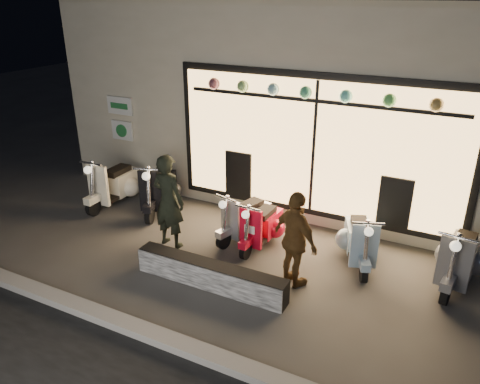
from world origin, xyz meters
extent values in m
plane|color=#383533|center=(0.00, 0.00, 0.00)|extent=(40.00, 40.00, 0.00)
cube|color=slate|center=(0.00, -2.00, 0.06)|extent=(40.00, 0.25, 0.12)
cube|color=beige|center=(0.00, 5.00, 2.00)|extent=(10.00, 6.00, 4.00)
cube|color=black|center=(0.80, 1.98, 1.55)|extent=(5.45, 0.06, 2.65)
cube|color=#FFBF6B|center=(0.80, 1.94, 1.55)|extent=(5.20, 0.04, 2.40)
cube|color=black|center=(0.80, 1.90, 2.40)|extent=(4.90, 0.06, 0.06)
cube|color=white|center=(-3.60, 1.96, 1.85)|extent=(0.65, 0.04, 0.38)
cube|color=white|center=(-3.60, 1.96, 1.30)|extent=(0.55, 0.04, 0.42)
cube|color=black|center=(0.13, -0.65, 0.20)|extent=(2.44, 0.28, 0.40)
cylinder|color=black|center=(-0.24, 0.43, 0.15)|extent=(0.16, 0.31, 0.30)
cylinder|color=black|center=(-0.01, 1.29, 0.15)|extent=(0.18, 0.32, 0.30)
cube|color=#B2B2B7|center=(-0.19, 0.61, 0.50)|extent=(0.41, 0.16, 0.73)
cube|color=#B2B2B7|center=(-0.04, 1.20, 0.34)|extent=(0.52, 0.69, 0.41)
cube|color=black|center=(-0.06, 1.12, 0.58)|extent=(0.37, 0.54, 0.11)
sphere|color=#FFF2CC|center=(-0.24, 0.43, 0.84)|extent=(0.16, 0.16, 0.13)
cylinder|color=black|center=(0.25, 0.30, 0.15)|extent=(0.10, 0.30, 0.29)
cylinder|color=black|center=(0.29, 1.16, 0.15)|extent=(0.12, 0.30, 0.29)
cube|color=#B90B22|center=(0.26, 0.48, 0.48)|extent=(0.40, 0.08, 0.71)
cube|color=#B90B22|center=(0.29, 1.08, 0.33)|extent=(0.39, 0.62, 0.40)
cube|color=black|center=(0.28, 0.99, 0.57)|extent=(0.26, 0.49, 0.10)
sphere|color=#FFF2CC|center=(0.25, 0.29, 0.82)|extent=(0.14, 0.14, 0.13)
cylinder|color=black|center=(-1.97, 0.63, 0.18)|extent=(0.22, 0.36, 0.35)
cylinder|color=black|center=(-2.31, 1.60, 0.18)|extent=(0.23, 0.37, 0.35)
cube|color=black|center=(-2.04, 0.83, 0.58)|extent=(0.47, 0.23, 0.84)
cube|color=black|center=(-2.28, 1.50, 0.39)|extent=(0.65, 0.82, 0.47)
cube|color=black|center=(-2.24, 1.41, 0.68)|extent=(0.47, 0.64, 0.12)
sphere|color=#FFF2CC|center=(-1.96, 0.62, 0.98)|extent=(0.20, 0.20, 0.15)
cylinder|color=black|center=(-3.18, 0.40, 0.17)|extent=(0.11, 0.35, 0.35)
cylinder|color=black|center=(-3.19, 1.42, 0.17)|extent=(0.13, 0.35, 0.35)
cube|color=#F0E5C4|center=(-3.18, 0.62, 0.57)|extent=(0.47, 0.08, 0.84)
cube|color=#F0E5C4|center=(-3.19, 1.32, 0.39)|extent=(0.44, 0.72, 0.47)
cube|color=black|center=(-3.19, 1.22, 0.67)|extent=(0.29, 0.58, 0.12)
sphere|color=#FFF2CC|center=(-3.18, 0.39, 0.97)|extent=(0.16, 0.16, 0.15)
cylinder|color=black|center=(2.16, 0.52, 0.16)|extent=(0.20, 0.32, 0.31)
cylinder|color=black|center=(1.83, 1.38, 0.16)|extent=(0.22, 0.33, 0.31)
cube|color=#86A5BE|center=(2.09, 0.70, 0.51)|extent=(0.42, 0.21, 0.75)
cube|color=#86A5BE|center=(1.86, 1.29, 0.35)|extent=(0.59, 0.74, 0.42)
cube|color=black|center=(1.90, 1.20, 0.60)|extent=(0.42, 0.57, 0.11)
sphere|color=#FFF2CC|center=(2.17, 0.51, 0.87)|extent=(0.18, 0.18, 0.14)
cylinder|color=black|center=(3.33, 0.49, 0.17)|extent=(0.15, 0.35, 0.34)
cylinder|color=black|center=(3.48, 1.48, 0.17)|extent=(0.17, 0.35, 0.34)
cube|color=slate|center=(3.37, 0.70, 0.56)|extent=(0.46, 0.14, 0.82)
cube|color=slate|center=(3.47, 1.38, 0.38)|extent=(0.52, 0.75, 0.46)
cube|color=black|center=(3.45, 1.28, 0.66)|extent=(0.36, 0.59, 0.12)
sphere|color=#FFF2CC|center=(3.33, 0.48, 0.95)|extent=(0.17, 0.17, 0.15)
imported|color=black|center=(-1.13, 0.14, 0.84)|extent=(0.64, 0.45, 1.68)
imported|color=brown|center=(1.22, -0.01, 0.76)|extent=(0.95, 0.76, 1.51)
camera|label=1|loc=(3.22, -5.76, 4.13)|focal=35.00mm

